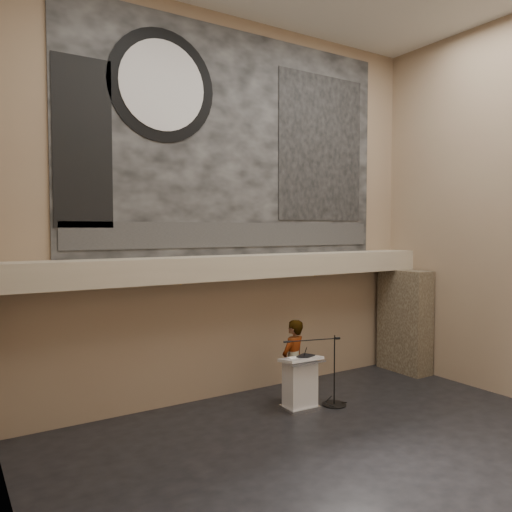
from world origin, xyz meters
TOP-DOWN VIEW (x-y plane):
  - floor at (0.00, 0.00)m, footprint 10.00×10.00m
  - wall_back at (0.00, 4.00)m, footprint 10.00×0.02m
  - wall_left at (-5.00, 0.00)m, footprint 0.02×8.00m
  - soffit at (0.00, 3.60)m, footprint 10.00×0.80m
  - sprinkler_left at (-1.60, 3.55)m, footprint 0.04×0.04m
  - sprinkler_right at (1.90, 3.55)m, footprint 0.04×0.04m
  - banner at (0.00, 3.97)m, footprint 8.00×0.05m
  - banner_text_strip at (0.00, 3.93)m, footprint 7.76×0.02m
  - banner_clock_rim at (-1.80, 3.93)m, footprint 2.30×0.02m
  - banner_clock_face at (-1.80, 3.91)m, footprint 1.84×0.02m
  - banner_building_print at (2.40, 3.93)m, footprint 2.60×0.02m
  - banner_brick_print at (-3.40, 3.93)m, footprint 1.10×0.02m
  - stone_pier at (4.65, 3.15)m, footprint 0.60×1.40m
  - lectern at (0.56, 2.37)m, footprint 0.83×0.61m
  - binder at (0.68, 2.32)m, footprint 0.42×0.38m
  - papers at (0.42, 2.37)m, footprint 0.23×0.31m
  - speaker_person at (0.66, 2.74)m, footprint 0.78×0.64m
  - mic_stand at (1.30, 2.18)m, footprint 1.37×0.57m

SIDE VIEW (x-z plane):
  - floor at x=0.00m, z-range 0.00..0.00m
  - mic_stand at x=1.30m, z-range -0.54..0.98m
  - lectern at x=0.56m, z-range -0.02..1.12m
  - speaker_person at x=0.66m, z-range 0.00..1.82m
  - papers at x=0.42m, z-range 1.10..1.10m
  - binder at x=0.68m, z-range 1.10..1.14m
  - stone_pier at x=4.65m, z-range 0.00..2.70m
  - sprinkler_left at x=-1.60m, z-range 2.64..2.70m
  - sprinkler_right at x=1.90m, z-range 2.64..2.70m
  - soffit at x=0.00m, z-range 2.70..3.20m
  - banner_text_strip at x=0.00m, z-range 3.38..3.93m
  - wall_back at x=0.00m, z-range 0.00..8.50m
  - wall_left at x=-5.00m, z-range 0.00..8.50m
  - banner_brick_print at x=-3.40m, z-range 3.80..7.00m
  - banner at x=0.00m, z-range 3.20..8.20m
  - banner_building_print at x=2.40m, z-range 4.00..7.60m
  - banner_clock_rim at x=-1.80m, z-range 5.55..7.85m
  - banner_clock_face at x=-1.80m, z-range 5.78..7.62m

